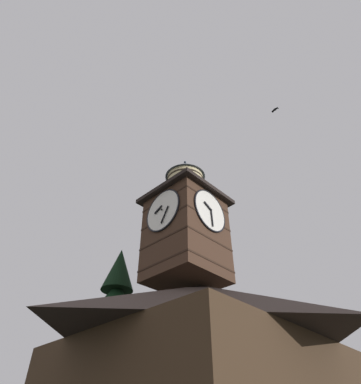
{
  "coord_description": "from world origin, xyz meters",
  "views": [
    {
      "loc": [
        13.04,
        10.35,
        1.67
      ],
      "look_at": [
        1.43,
        -0.91,
        14.23
      ],
      "focal_mm": 30.57,
      "sensor_mm": 36.0,
      "label": 1
    }
  ],
  "objects": [
    {
      "name": "moon",
      "position": [
        -14.98,
        -34.89,
        10.45
      ],
      "size": [
        1.48,
        1.48,
        1.48
      ],
      "color": "silver"
    },
    {
      "name": "pine_tree_behind",
      "position": [
        1.69,
        -6.13,
        5.11
      ],
      "size": [
        6.54,
        6.54,
        12.01
      ],
      "color": "#473323",
      "rests_on": "ground_plane"
    },
    {
      "name": "building_main",
      "position": [
        0.24,
        -0.52,
        4.3
      ],
      "size": [
        12.33,
        11.08,
        8.38
      ],
      "color": "#3D2B1C",
      "rests_on": "ground_plane"
    },
    {
      "name": "clock_tower",
      "position": [
        1.02,
        -0.88,
        12.02
      ],
      "size": [
        4.39,
        4.39,
        8.77
      ],
      "color": "#422B1E",
      "rests_on": "building_main"
    },
    {
      "name": "flying_bird_high",
      "position": [
        -3.97,
        4.3,
        22.7
      ],
      "size": [
        0.23,
        0.6,
        0.13
      ],
      "color": "black"
    }
  ]
}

